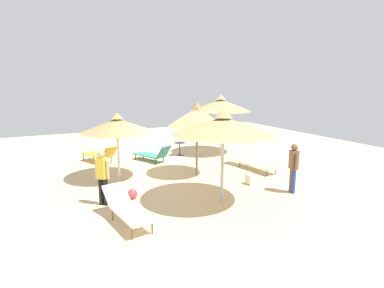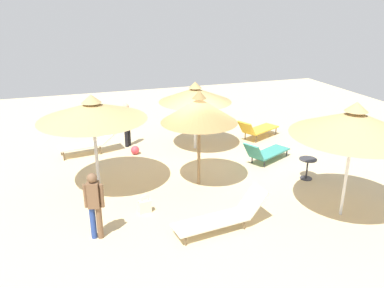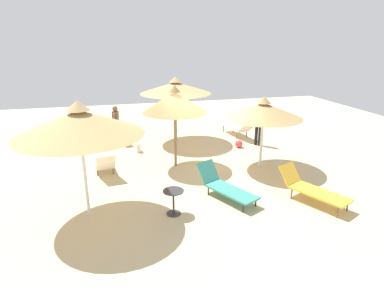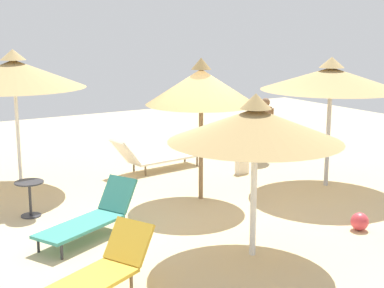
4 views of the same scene
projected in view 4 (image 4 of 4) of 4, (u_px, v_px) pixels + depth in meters
name	position (u px, v px, depth m)	size (l,w,h in m)	color
ground	(208.00, 216.00, 10.28)	(24.00, 24.00, 0.10)	beige
parasol_umbrella_near_right	(14.00, 74.00, 11.50)	(2.88, 2.88, 2.86)	white
parasol_umbrella_center	(331.00, 79.00, 11.58)	(2.88, 2.88, 2.70)	#B2B2B7
parasol_umbrella_far_left	(201.00, 87.00, 10.68)	(2.11, 2.11, 2.74)	olive
parasol_umbrella_edge	(255.00, 125.00, 8.03)	(2.51, 2.51, 2.41)	white
lounge_chair_far_right	(91.00, 217.00, 9.06)	(1.94, 1.34, 0.82)	teal
lounge_chair_front	(94.00, 275.00, 6.86)	(1.95, 1.36, 0.84)	gold
lounge_chair_near_left	(155.00, 157.00, 13.18)	(2.30, 0.85, 0.85)	silver
person_standing_near_right	(265.00, 126.00, 14.04)	(0.42, 0.28, 1.58)	navy
handbag	(242.00, 166.00, 12.94)	(0.31, 0.18, 0.49)	beige
side_table_round	(30.00, 193.00, 10.03)	(0.51, 0.51, 0.64)	#2D2D33
beach_ball	(360.00, 221.00, 9.41)	(0.30, 0.30, 0.30)	#D83F4C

